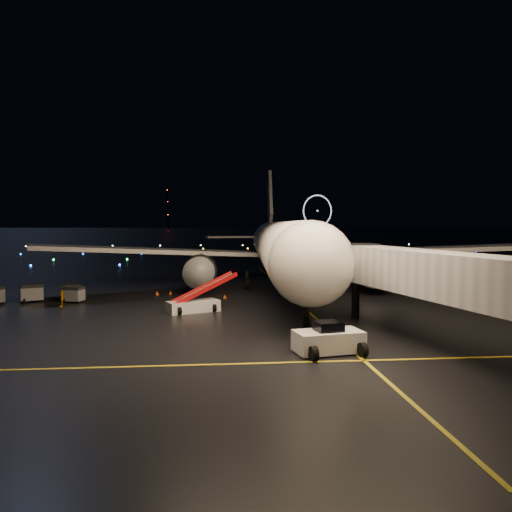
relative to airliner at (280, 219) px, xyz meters
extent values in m
plane|color=black|center=(-12.02, 274.02, -8.92)|extent=(2000.00, 2000.00, 0.00)
cube|color=gold|center=(-0.02, -10.98, -8.91)|extent=(0.25, 80.00, 0.02)
cube|color=gold|center=(-17.02, -35.98, -8.91)|extent=(60.00, 0.25, 0.02)
cube|color=silver|center=(-1.75, -33.98, -7.89)|extent=(4.67, 3.01, 2.06)
imported|color=orange|center=(-24.13, -13.91, -8.06)|extent=(0.66, 1.08, 1.72)
cone|color=#FC550C|center=(-7.65, -9.81, -8.69)|extent=(0.53, 0.53, 0.46)
cone|color=#FC550C|center=(-13.95, -5.97, -8.70)|extent=(0.47, 0.47, 0.45)
cone|color=#FC550C|center=(-15.46, -6.48, -8.66)|extent=(0.47, 0.47, 0.51)
cone|color=#FC550C|center=(-28.85, 8.43, -8.69)|extent=(0.41, 0.41, 0.45)
cylinder|color=black|center=(-72.02, 714.02, 23.08)|extent=(1.80, 1.80, 64.00)
cube|color=gray|center=(-23.72, -11.06, -8.10)|extent=(2.28, 1.93, 1.65)
cube|color=gray|center=(-24.20, -10.13, -8.05)|extent=(2.37, 1.95, 1.75)
cube|color=gray|center=(-28.28, -10.28, -7.98)|extent=(2.65, 2.31, 1.88)
camera|label=1|loc=(-9.39, -65.12, -0.58)|focal=35.00mm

